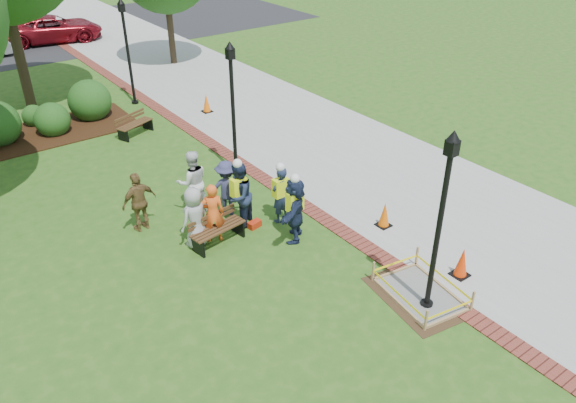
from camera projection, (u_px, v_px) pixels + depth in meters
ground at (301, 261)px, 14.04m from camera, size 100.00×100.00×0.00m
sidewalk at (249, 104)px, 23.52m from camera, size 6.00×60.00×0.02m
brick_edging at (179, 122)px, 21.84m from camera, size 0.50×60.00×0.03m
mulch_bed at (38, 135)px, 20.78m from camera, size 7.00×3.00×0.05m
parking_lot at (17, 40)px, 32.70m from camera, size 36.00×12.00×0.01m
wet_concrete_pad at (421, 287)px, 12.79m from camera, size 2.03×2.53×0.55m
bench_near at (218, 235)px, 14.59m from camera, size 1.56×0.70×0.82m
bench_far at (135, 129)px, 20.68m from camera, size 1.52×0.98×0.78m
cone_front at (462, 263)px, 13.34m from camera, size 0.40×0.40×0.79m
cone_back at (384, 215)px, 15.26m from camera, size 0.37×0.37×0.74m
cone_far at (206, 104)px, 22.61m from camera, size 0.39×0.39×0.76m
toolbox at (254, 224)px, 15.34m from camera, size 0.41×0.27×0.19m
lamp_near at (442, 211)px, 11.35m from camera, size 0.28×0.28×4.26m
lamp_mid at (233, 100)px, 16.88m from camera, size 0.28×0.28×4.26m
lamp_far at (127, 44)px, 22.41m from camera, size 0.28×0.28×4.26m
shrub_b at (1, 143)px, 20.22m from camera, size 1.67×1.67×1.67m
shrub_c at (55, 134)px, 20.91m from camera, size 1.29×1.29×1.29m
shrub_d at (93, 118)px, 22.28m from camera, size 1.65×1.65×1.65m
shrub_e at (36, 125)px, 21.64m from camera, size 0.86×0.86×0.86m
casual_person_a at (195, 217)px, 14.26m from camera, size 0.61×0.48×1.67m
casual_person_b at (213, 213)px, 14.44m from camera, size 0.63×0.53×1.66m
casual_person_c at (193, 182)px, 15.67m from camera, size 0.67×0.52×1.87m
casual_person_d at (139, 202)px, 14.90m from camera, size 0.59×0.42×1.70m
casual_person_e at (227, 188)px, 15.59m from camera, size 0.63×0.56×1.65m
hivis_worker_a at (295, 208)px, 14.45m from camera, size 0.66×0.66×1.92m
hivis_worker_b at (280, 192)px, 15.25m from camera, size 0.58×0.44×1.79m
hivis_worker_c at (239, 194)px, 14.98m from camera, size 0.71×0.66×2.02m
parked_car_c at (56, 42)px, 32.33m from camera, size 3.02×5.20×1.59m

